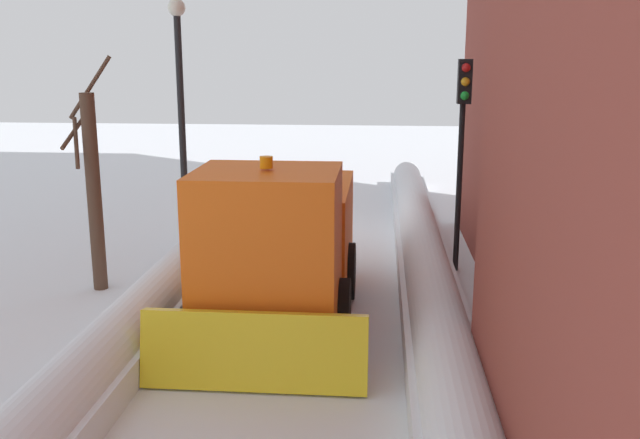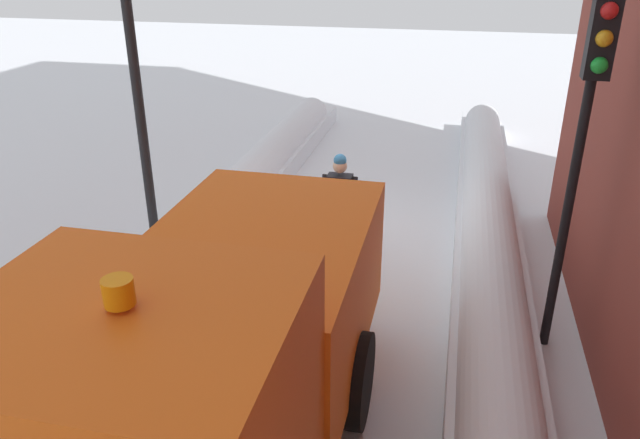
{
  "view_description": "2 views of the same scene",
  "coord_description": "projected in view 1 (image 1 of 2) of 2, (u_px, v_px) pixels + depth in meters",
  "views": [
    {
      "loc": [
        -1.44,
        17.37,
        4.58
      ],
      "look_at": [
        -0.31,
        4.23,
        1.48
      ],
      "focal_mm": 39.05,
      "sensor_mm": 36.0,
      "label": 1
    },
    {
      "loc": [
        -1.69,
        10.0,
        5.01
      ],
      "look_at": [
        -0.04,
        2.7,
        1.6
      ],
      "focal_mm": 34.37,
      "sensor_mm": 36.0,
      "label": 2
    }
  ],
  "objects": [
    {
      "name": "skier",
      "position": [
        316.0,
        204.0,
        17.3
      ],
      "size": [
        0.62,
        1.8,
        1.81
      ],
      "color": "black",
      "rests_on": "ground"
    },
    {
      "name": "traffic_light_pole",
      "position": [
        462.0,
        126.0,
        14.45
      ],
      "size": [
        0.28,
        0.42,
        4.52
      ],
      "color": "black",
      "rests_on": "ground"
    },
    {
      "name": "bare_tree_near",
      "position": [
        93.0,
        188.0,
        13.61
      ],
      "size": [
        0.89,
        1.03,
        4.6
      ],
      "color": "#4D3527",
      "rests_on": "ground"
    },
    {
      "name": "street_lamp",
      "position": [
        181.0,
        97.0,
        16.13
      ],
      "size": [
        0.4,
        0.4,
        5.85
      ],
      "color": "black",
      "rests_on": "ground"
    },
    {
      "name": "plow_truck",
      "position": [
        280.0,
        238.0,
        12.18
      ],
      "size": [
        3.2,
        5.98,
        3.12
      ],
      "color": "orange",
      "rests_on": "ground"
    },
    {
      "name": "snowbank_left",
      "position": [
        459.0,
        428.0,
        8.03
      ],
      "size": [
        1.1,
        36.0,
        0.96
      ],
      "color": "white",
      "rests_on": "ground"
    },
    {
      "name": "snowbank_right",
      "position": [
        56.0,
        413.0,
        8.44
      ],
      "size": [
        1.1,
        36.0,
        0.9
      ],
      "color": "white",
      "rests_on": "ground"
    }
  ]
}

